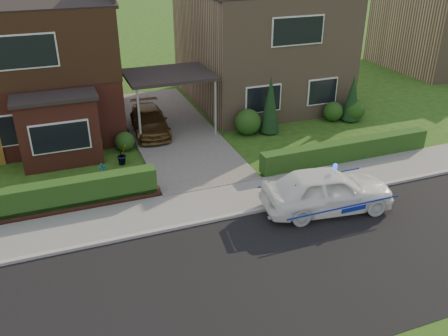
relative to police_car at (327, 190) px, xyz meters
name	(u,v)px	position (x,y,z in m)	size (l,w,h in m)	color
ground	(276,273)	(-3.04, -2.40, -0.74)	(120.00, 120.00, 0.00)	#234813
road	(276,273)	(-3.04, -2.40, -0.74)	(60.00, 6.00, 0.02)	black
kerb	(235,215)	(-3.04, 0.65, -0.68)	(60.00, 0.16, 0.12)	#9E9993
sidewalk	(223,200)	(-3.04, 1.70, -0.69)	(60.00, 2.00, 0.10)	slate
driveway	(171,130)	(-3.04, 8.60, -0.68)	(3.80, 12.00, 0.12)	#666059
house_left	(24,46)	(-8.82, 11.50, 3.07)	(7.50, 9.53, 7.25)	brown
house_right	(260,31)	(2.76, 11.59, 2.92)	(7.50, 8.06, 7.25)	#8E7157
carport_link	(169,76)	(-3.04, 8.55, 1.91)	(3.80, 3.00, 2.77)	black
dwarf_wall	(45,212)	(-8.84, 2.90, -0.56)	(7.70, 0.25, 0.36)	brown
hedge_left	(46,214)	(-8.84, 3.05, -0.74)	(7.50, 0.55, 0.90)	#183D13
hedge_right	(345,161)	(2.76, 2.95, -0.74)	(7.50, 0.55, 0.80)	#183D13
shrub_left_mid	(86,144)	(-7.04, 6.90, -0.08)	(1.32, 1.32, 1.32)	#183D13
shrub_left_near	(125,141)	(-5.44, 7.20, -0.32)	(0.84, 0.84, 0.84)	#183D13
shrub_right_near	(248,122)	(0.16, 7.00, -0.14)	(1.20, 1.20, 1.20)	#183D13
shrub_right_mid	(333,111)	(4.76, 7.10, -0.26)	(0.96, 0.96, 0.96)	#183D13
shrub_right_far	(354,110)	(5.76, 6.80, -0.20)	(1.08, 1.08, 1.08)	#183D13
conifer_a	(270,106)	(1.16, 6.80, 0.56)	(0.90, 0.90, 2.60)	black
conifer_b	(352,99)	(5.56, 6.80, 0.36)	(0.90, 0.90, 2.20)	black
neighbour_right	(441,28)	(16.96, 13.60, 1.86)	(6.50, 7.00, 5.20)	#8E7157
police_car	(327,190)	(0.00, 0.00, 0.00)	(4.02, 4.56, 1.65)	white
driveway_car	(150,121)	(-4.04, 8.58, -0.09)	(1.51, 3.72, 1.08)	brown
potted_plant_a	(103,173)	(-6.70, 4.69, -0.39)	(0.37, 0.25, 0.70)	gray
potted_plant_b	(122,155)	(-5.77, 5.90, -0.33)	(0.45, 0.37, 0.83)	gray
potted_plant_c	(93,189)	(-7.19, 3.60, -0.40)	(0.39, 0.39, 0.70)	gray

